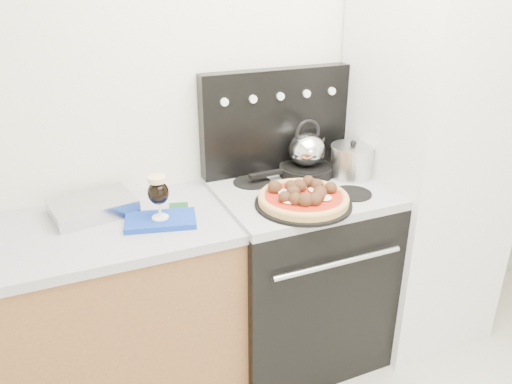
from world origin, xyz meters
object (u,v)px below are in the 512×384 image
beer_glass (159,197)px  pizza (304,196)px  base_cabinet (64,333)px  fridge (425,163)px  stock_pot (352,162)px  stove_body (297,276)px  skillet (306,170)px  oven_mitt (161,221)px  pizza_pan (303,204)px  tea_kettle (307,147)px

beer_glass → pizza: size_ratio=0.48×
base_cabinet → fridge: fridge is taller
beer_glass → stock_pot: (0.96, 0.08, -0.02)m
stove_body → stock_pot: size_ratio=4.36×
stove_body → beer_glass: 0.88m
stove_body → fridge: (0.70, -0.03, 0.51)m
beer_glass → skillet: beer_glass is taller
fridge → oven_mitt: size_ratio=6.72×
fridge → beer_glass: bearing=-179.0°
pizza → oven_mitt: bearing=169.0°
pizza_pan → stock_pot: bearing=28.3°
pizza → stock_pot: bearing=28.3°
pizza_pan → skillet: size_ratio=1.59×
pizza_pan → stock_pot: 0.43m
beer_glass → tea_kettle: 0.79m
beer_glass → pizza_pan: size_ratio=0.44×
fridge → oven_mitt: fridge is taller
oven_mitt → skillet: size_ratio=1.08×
base_cabinet → beer_glass: size_ratio=7.88×
fridge → pizza: 0.79m
pizza_pan → oven_mitt: bearing=169.0°
fridge → pizza: size_ratio=4.93×
fridge → pizza_pan: size_ratio=4.55×
oven_mitt → beer_glass: beer_glass is taller
base_cabinet → fridge: bearing=-1.6°
pizza_pan → beer_glass: bearing=169.0°
base_cabinet → tea_kettle: size_ratio=7.45×
stove_body → tea_kettle: (0.10, 0.14, 0.62)m
base_cabinet → oven_mitt: (0.44, -0.07, 0.48)m
base_cabinet → pizza: size_ratio=3.76×
oven_mitt → beer_glass: (0.00, 0.00, 0.10)m
base_cabinet → stock_pot: (1.40, 0.01, 0.56)m
oven_mitt → tea_kettle: bearing=13.7°
beer_glass → pizza: 0.61m
oven_mitt → pizza_pan: (0.59, -0.12, 0.01)m
stove_body → fridge: size_ratio=0.46×
base_cabinet → stove_body: 1.11m
tea_kettle → stock_pot: bearing=-41.2°
beer_glass → pizza_pan: beer_glass is taller
pizza → base_cabinet: bearing=169.5°
stove_body → skillet: (0.10, 0.14, 0.50)m
tea_kettle → base_cabinet: bearing=172.3°
skillet → tea_kettle: bearing=0.0°
base_cabinet → stock_pot: size_ratio=7.18×
stove_body → oven_mitt: 0.82m
stove_body → stock_pot: bearing=6.6°
oven_mitt → stock_pot: size_ratio=1.40×
oven_mitt → beer_glass: size_ratio=1.54×
pizza_pan → pizza: bearing=0.0°
stock_pot → oven_mitt: bearing=-175.0°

